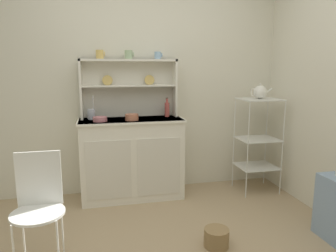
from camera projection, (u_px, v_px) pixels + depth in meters
The scene contains 14 objects.
wall_back at pixel (142, 83), 3.58m from camera, with size 3.84×0.05×2.50m, color silver.
hutch_cabinet at pixel (132, 158), 3.44m from camera, with size 1.12×0.45×0.88m.
hutch_shelf_unit at pixel (129, 83), 3.45m from camera, with size 1.05×0.18×0.63m.
bakers_rack at pixel (258, 134), 3.59m from camera, with size 0.44×0.38×1.08m.
wire_chair at pixel (38, 201), 2.17m from camera, with size 0.36×0.36×0.85m.
floor_basket at pixel (216, 238), 2.53m from camera, with size 0.20×0.20×0.15m, color #93754C.
cup_gold_0 at pixel (100, 54), 3.29m from camera, with size 0.10×0.08×0.09m.
cup_sage_1 at pixel (129, 55), 3.36m from camera, with size 0.10×0.08×0.09m.
cup_sky_2 at pixel (158, 55), 3.43m from camera, with size 0.08×0.07×0.08m.
bowl_mixing_large at pixel (100, 119), 3.22m from camera, with size 0.14×0.14×0.05m, color #D17A84.
bowl_floral_medium at pixel (132, 117), 3.29m from camera, with size 0.14×0.14×0.06m, color #C67556.
jam_bottle at pixel (167, 109), 3.52m from camera, with size 0.05×0.05×0.21m.
utensil_jar at pixel (91, 114), 3.34m from camera, with size 0.08×0.08×0.25m.
porcelain_teapot at pixel (260, 92), 3.51m from camera, with size 0.24×0.15×0.17m.
Camera 1 is at (-0.51, -1.96, 1.43)m, focal length 33.56 mm.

